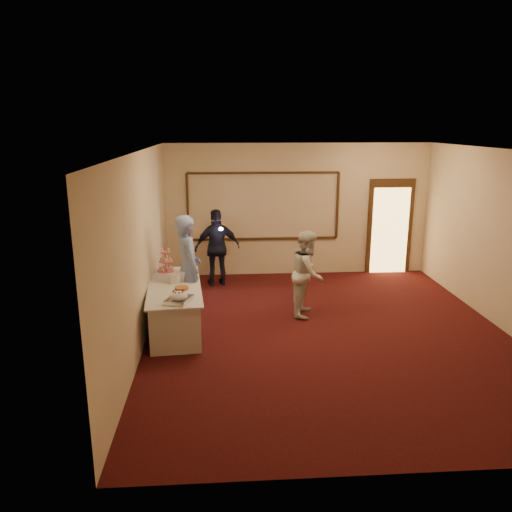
{
  "coord_description": "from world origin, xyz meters",
  "views": [
    {
      "loc": [
        -1.75,
        -7.66,
        3.4
      ],
      "look_at": [
        -1.15,
        0.8,
        1.15
      ],
      "focal_mm": 35.0,
      "sensor_mm": 36.0,
      "label": 1
    }
  ],
  "objects": [
    {
      "name": "guest",
      "position": [
        -1.85,
        2.75,
        0.83
      ],
      "size": [
        1.04,
        0.59,
        1.67
      ],
      "primitive_type": "imported",
      "rotation": [
        0.0,
        0.0,
        3.34
      ],
      "color": "black",
      "rests_on": "floor"
    },
    {
      "name": "plate_stack_a",
      "position": [
        -2.56,
        0.53,
        0.85
      ],
      "size": [
        0.19,
        0.19,
        0.16
      ],
      "color": "white",
      "rests_on": "buffet_table"
    },
    {
      "name": "wall_molding",
      "position": [
        -0.8,
        3.47,
        1.6
      ],
      "size": [
        3.45,
        0.04,
        1.55
      ],
      "color": "#382310",
      "rests_on": "room_walls"
    },
    {
      "name": "plate_stack_b",
      "position": [
        -2.46,
        0.67,
        0.85
      ],
      "size": [
        0.2,
        0.2,
        0.17
      ],
      "color": "white",
      "rests_on": "buffet_table"
    },
    {
      "name": "tart",
      "position": [
        -2.42,
        0.15,
        0.8
      ],
      "size": [
        0.26,
        0.26,
        0.05
      ],
      "color": "white",
      "rests_on": "buffet_table"
    },
    {
      "name": "woman",
      "position": [
        -0.21,
        0.89,
        0.78
      ],
      "size": [
        0.79,
        0.9,
        1.57
      ],
      "primitive_type": "imported",
      "rotation": [
        0.0,
        0.0,
        1.28
      ],
      "color": "beige",
      "rests_on": "floor"
    },
    {
      "name": "room_walls",
      "position": [
        0.0,
        0.0,
        2.03
      ],
      "size": [
        6.04,
        7.04,
        3.02
      ],
      "color": "beige",
      "rests_on": "floor"
    },
    {
      "name": "cupcake_stand",
      "position": [
        -2.79,
        1.27,
        0.94
      ],
      "size": [
        0.33,
        0.33,
        0.49
      ],
      "color": "#EF5167",
      "rests_on": "buffet_table"
    },
    {
      "name": "floor",
      "position": [
        0.0,
        0.0,
        0.0
      ],
      "size": [
        7.0,
        7.0,
        0.0
      ],
      "primitive_type": "plane",
      "color": "black",
      "rests_on": "ground"
    },
    {
      "name": "doorway",
      "position": [
        2.15,
        3.45,
        1.08
      ],
      "size": [
        1.05,
        0.07,
        2.2
      ],
      "color": "#382310",
      "rests_on": "floor"
    },
    {
      "name": "buffet_table",
      "position": [
        -2.56,
        0.4,
        0.39
      ],
      "size": [
        1.06,
        2.32,
        0.77
      ],
      "color": "silver",
      "rests_on": "floor"
    },
    {
      "name": "pavlova_tray",
      "position": [
        -2.42,
        -0.42,
        0.84
      ],
      "size": [
        0.45,
        0.53,
        0.17
      ],
      "color": "silver",
      "rests_on": "buffet_table"
    },
    {
      "name": "camera_flash",
      "position": [
        -1.77,
        2.48,
        1.3
      ],
      "size": [
        0.08,
        0.06,
        0.05
      ],
      "primitive_type": "cube",
      "rotation": [
        0.0,
        0.0,
        0.34
      ],
      "color": "white",
      "rests_on": "guest"
    },
    {
      "name": "man",
      "position": [
        -2.35,
        0.76,
        0.95
      ],
      "size": [
        0.66,
        0.81,
        1.91
      ],
      "primitive_type": "imported",
      "rotation": [
        0.0,
        0.0,
        1.91
      ],
      "color": "#758AC7",
      "rests_on": "floor"
    }
  ]
}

